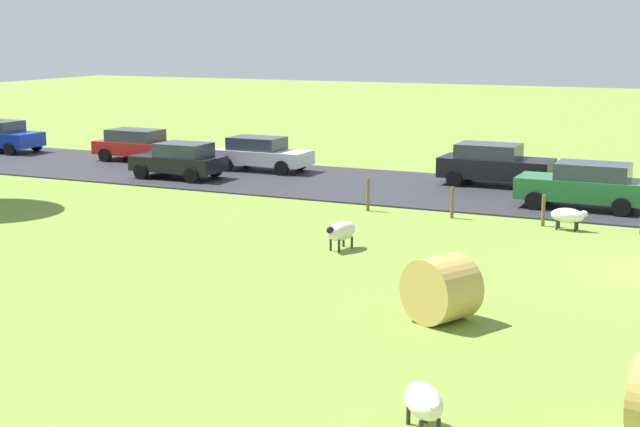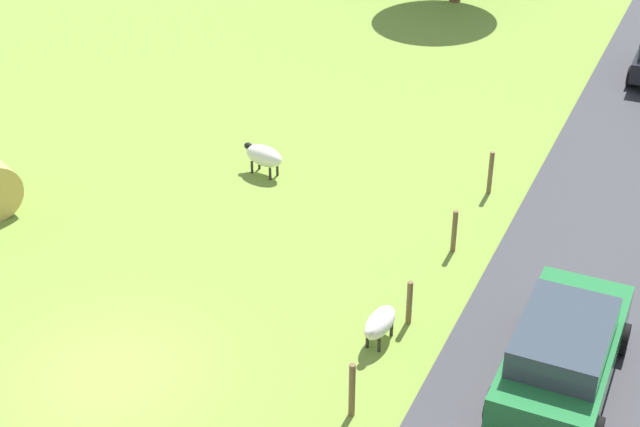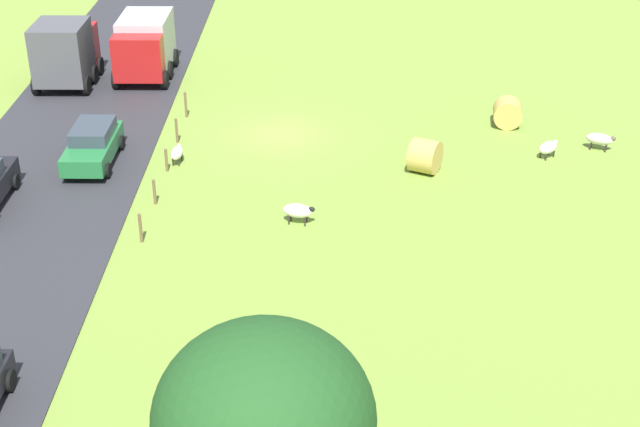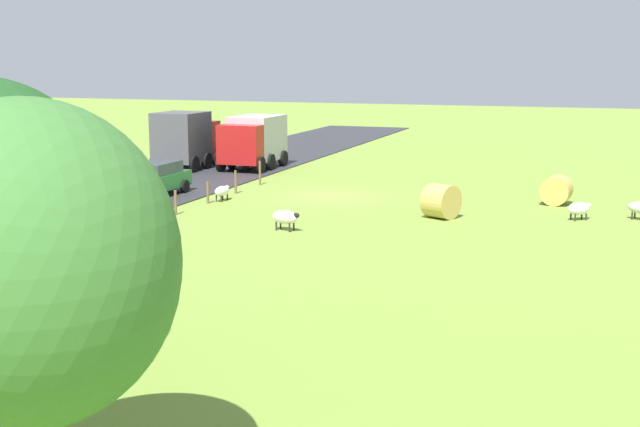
% 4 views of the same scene
% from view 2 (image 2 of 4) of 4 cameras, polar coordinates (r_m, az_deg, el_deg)
% --- Properties ---
extents(ground_plane, '(160.00, 160.00, 0.00)m').
position_cam_2_polar(ground_plane, '(18.98, -12.53, -9.44)').
color(ground_plane, olive).
extents(sheep_2, '(1.30, 0.78, 0.82)m').
position_cam_2_polar(sheep_2, '(25.17, -3.40, 3.49)').
color(sheep_2, silver).
rests_on(sheep_2, ground_plane).
extents(sheep_3, '(0.55, 1.18, 0.71)m').
position_cam_2_polar(sheep_3, '(19.07, 3.61, -6.60)').
color(sheep_3, white).
rests_on(sheep_3, ground_plane).
extents(fence_post_1, '(0.12, 0.12, 1.17)m').
position_cam_2_polar(fence_post_1, '(17.32, 1.94, -10.57)').
color(fence_post_1, brown).
rests_on(fence_post_1, ground_plane).
extents(fence_post_2, '(0.12, 0.12, 1.02)m').
position_cam_2_polar(fence_post_2, '(19.61, 5.40, -5.36)').
color(fence_post_2, brown).
rests_on(fence_post_2, ground_plane).
extents(fence_post_3, '(0.12, 0.12, 1.07)m').
position_cam_2_polar(fence_post_3, '(22.03, 8.08, -1.06)').
color(fence_post_3, brown).
rests_on(fence_post_3, ground_plane).
extents(fence_post_4, '(0.12, 0.12, 1.17)m').
position_cam_2_polar(fence_post_4, '(24.58, 10.22, 2.43)').
color(fence_post_4, brown).
rests_on(fence_post_4, ground_plane).
extents(car_3, '(2.03, 4.47, 1.63)m').
position_cam_2_polar(car_3, '(18.22, 14.44, -7.99)').
color(car_3, '#237238').
rests_on(car_3, road_strip).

